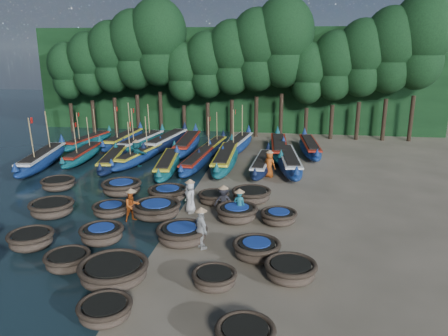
# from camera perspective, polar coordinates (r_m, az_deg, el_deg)

# --- Properties ---
(ground) EXTENTS (120.00, 120.00, 0.00)m
(ground) POSITION_cam_1_polar(r_m,az_deg,el_deg) (22.77, -5.81, -5.67)
(ground) COLOR gray
(ground) RESTS_ON ground
(foliage_wall) EXTENTS (40.00, 3.00, 10.00)m
(foliage_wall) POSITION_cam_1_polar(r_m,az_deg,el_deg) (44.49, 1.50, 11.43)
(foliage_wall) COLOR black
(foliage_wall) RESTS_ON ground
(coracle_3) EXTENTS (2.12, 2.12, 0.63)m
(coracle_3) POSITION_cam_1_polar(r_m,az_deg,el_deg) (14.65, -15.28, -17.51)
(coracle_3) COLOR brown
(coracle_3) RESTS_ON ground
(coracle_4) EXTENTS (2.02, 2.02, 0.68)m
(coracle_4) POSITION_cam_1_polar(r_m,az_deg,el_deg) (13.16, 2.79, -21.00)
(coracle_4) COLOR brown
(coracle_4) RESTS_ON ground
(coracle_6) EXTENTS (1.92, 1.92, 0.68)m
(coracle_6) POSITION_cam_1_polar(r_m,az_deg,el_deg) (17.95, -19.76, -11.29)
(coracle_6) COLOR brown
(coracle_6) RESTS_ON ground
(coracle_7) EXTENTS (2.82, 2.82, 0.82)m
(coracle_7) POSITION_cam_1_polar(r_m,az_deg,el_deg) (16.50, -14.21, -12.99)
(coracle_7) COLOR brown
(coracle_7) RESTS_ON ground
(coracle_8) EXTENTS (1.84, 1.84, 0.64)m
(coracle_8) POSITION_cam_1_polar(r_m,az_deg,el_deg) (15.79, -1.25, -14.26)
(coracle_8) COLOR brown
(coracle_8) RESTS_ON ground
(coracle_9) EXTENTS (1.94, 1.94, 0.75)m
(coracle_9) POSITION_cam_1_polar(r_m,az_deg,el_deg) (16.35, 8.69, -13.09)
(coracle_9) COLOR brown
(coracle_9) RESTS_ON ground
(coracle_11) EXTENTS (2.03, 2.03, 0.76)m
(coracle_11) POSITION_cam_1_polar(r_m,az_deg,el_deg) (20.20, -23.91, -8.53)
(coracle_11) COLOR brown
(coracle_11) RESTS_ON ground
(coracle_12) EXTENTS (2.29, 2.29, 0.77)m
(coracle_12) POSITION_cam_1_polar(r_m,az_deg,el_deg) (19.69, -15.67, -8.30)
(coracle_12) COLOR brown
(coracle_12) RESTS_ON ground
(coracle_13) EXTENTS (2.30, 2.30, 0.81)m
(coracle_13) POSITION_cam_1_polar(r_m,az_deg,el_deg) (18.99, -5.51, -8.59)
(coracle_13) COLOR brown
(coracle_13) RESTS_ON ground
(coracle_14) EXTENTS (2.00, 2.00, 0.77)m
(coracle_14) POSITION_cam_1_polar(r_m,az_deg,el_deg) (17.70, 4.28, -10.53)
(coracle_14) COLOR brown
(coracle_14) RESTS_ON ground
(coracle_15) EXTENTS (2.46, 2.46, 0.82)m
(coracle_15) POSITION_cam_1_polar(r_m,az_deg,el_deg) (23.40, -21.58, -4.90)
(coracle_15) COLOR brown
(coracle_15) RESTS_ON ground
(coracle_16) EXTENTS (2.23, 2.23, 0.64)m
(coracle_16) POSITION_cam_1_polar(r_m,az_deg,el_deg) (22.63, -14.52, -5.25)
(coracle_16) COLOR brown
(coracle_16) RESTS_ON ground
(coracle_17) EXTENTS (2.45, 2.45, 0.80)m
(coracle_17) POSITION_cam_1_polar(r_m,az_deg,el_deg) (21.90, -8.85, -5.37)
(coracle_17) COLOR brown
(coracle_17) RESTS_ON ground
(coracle_18) EXTENTS (2.35, 2.35, 0.81)m
(coracle_18) POSITION_cam_1_polar(r_m,az_deg,el_deg) (21.18, 1.68, -5.90)
(coracle_18) COLOR brown
(coracle_18) RESTS_ON ground
(coracle_19) EXTENTS (1.92, 1.92, 0.67)m
(coracle_19) POSITION_cam_1_polar(r_m,az_deg,el_deg) (21.11, 7.16, -6.33)
(coracle_19) COLOR brown
(coracle_19) RESTS_ON ground
(coracle_20) EXTENTS (1.99, 1.99, 0.72)m
(coracle_20) POSITION_cam_1_polar(r_m,az_deg,el_deg) (27.59, -20.86, -1.92)
(coracle_20) COLOR brown
(coracle_20) RESTS_ON ground
(coracle_21) EXTENTS (2.34, 2.34, 0.82)m
(coracle_21) POSITION_cam_1_polar(r_m,az_deg,el_deg) (25.57, -13.23, -2.49)
(coracle_21) COLOR brown
(coracle_21) RESTS_ON ground
(coracle_22) EXTENTS (2.60, 2.60, 0.79)m
(coracle_22) POSITION_cam_1_polar(r_m,az_deg,el_deg) (24.10, -7.37, -3.35)
(coracle_22) COLOR brown
(coracle_22) RESTS_ON ground
(coracle_23) EXTENTS (1.70, 1.70, 0.67)m
(coracle_23) POSITION_cam_1_polar(r_m,az_deg,el_deg) (23.55, -1.34, -3.86)
(coracle_23) COLOR brown
(coracle_23) RESTS_ON ground
(coracle_24) EXTENTS (2.29, 2.29, 0.77)m
(coracle_24) POSITION_cam_1_polar(r_m,az_deg,el_deg) (23.79, 3.59, -3.54)
(coracle_24) COLOR brown
(coracle_24) RESTS_ON ground
(long_boat_0) EXTENTS (3.00, 8.80, 3.79)m
(long_boat_0) POSITION_cam_1_polar(r_m,az_deg,el_deg) (33.24, -22.66, 1.11)
(long_boat_0) COLOR navy
(long_boat_0) RESTS_ON ground
(long_boat_1) EXTENTS (1.74, 7.34, 3.12)m
(long_boat_1) POSITION_cam_1_polar(r_m,az_deg,el_deg) (34.02, -17.91, 1.69)
(long_boat_1) COLOR #10595A
(long_boat_1) RESTS_ON ground
(long_boat_2) EXTENTS (2.64, 7.74, 1.38)m
(long_boat_2) POSITION_cam_1_polar(r_m,az_deg,el_deg) (31.87, -14.25, 1.13)
(long_boat_2) COLOR #0F1337
(long_boat_2) RESTS_ON ground
(long_boat_3) EXTENTS (2.52, 7.64, 3.29)m
(long_boat_3) POSITION_cam_1_polar(r_m,az_deg,el_deg) (32.35, -11.05, 1.52)
(long_boat_3) COLOR navy
(long_boat_3) RESTS_ON ground
(long_boat_4) EXTENTS (2.43, 7.98, 1.42)m
(long_boat_4) POSITION_cam_1_polar(r_m,az_deg,el_deg) (29.78, -7.37, 0.50)
(long_boat_4) COLOR #10595A
(long_boat_4) RESTS_ON ground
(long_boat_5) EXTENTS (1.85, 7.64, 1.35)m
(long_boat_5) POSITION_cam_1_polar(r_m,az_deg,el_deg) (30.48, -3.55, 0.90)
(long_boat_5) COLOR navy
(long_boat_5) RESTS_ON ground
(long_boat_6) EXTENTS (1.79, 9.09, 1.60)m
(long_boat_6) POSITION_cam_1_polar(r_m,az_deg,el_deg) (30.60, 0.15, 1.18)
(long_boat_6) COLOR #10595A
(long_boat_6) RESTS_ON ground
(long_boat_7) EXTENTS (1.76, 7.34, 1.29)m
(long_boat_7) POSITION_cam_1_polar(r_m,az_deg,el_deg) (29.81, 5.00, 0.50)
(long_boat_7) COLOR #0F1337
(long_boat_7) RESTS_ON ground
(long_boat_8) EXTENTS (2.47, 8.75, 1.55)m
(long_boat_8) POSITION_cam_1_polar(r_m,az_deg,el_deg) (30.38, 8.46, 0.86)
(long_boat_8) COLOR navy
(long_boat_8) RESTS_ON ground
(long_boat_9) EXTENTS (2.27, 7.24, 3.11)m
(long_boat_9) POSITION_cam_1_polar(r_m,az_deg,el_deg) (38.81, -17.33, 3.39)
(long_boat_9) COLOR #10595A
(long_boat_9) RESTS_ON ground
(long_boat_10) EXTENTS (1.75, 8.40, 3.57)m
(long_boat_10) POSITION_cam_1_polar(r_m,az_deg,el_deg) (38.26, -12.96, 3.65)
(long_boat_10) COLOR navy
(long_boat_10) RESTS_ON ground
(long_boat_11) EXTENTS (2.78, 8.32, 3.58)m
(long_boat_11) POSITION_cam_1_polar(r_m,az_deg,el_deg) (36.95, -10.70, 3.36)
(long_boat_11) COLOR #10595A
(long_boat_11) RESTS_ON ground
(long_boat_12) EXTENTS (2.70, 8.93, 1.58)m
(long_boat_12) POSITION_cam_1_polar(r_m,az_deg,el_deg) (36.72, -7.52, 3.48)
(long_boat_12) COLOR #0F1337
(long_boat_12) RESTS_ON ground
(long_boat_13) EXTENTS (2.02, 8.98, 1.58)m
(long_boat_13) POSITION_cam_1_polar(r_m,az_deg,el_deg) (35.48, -4.80, 3.13)
(long_boat_13) COLOR navy
(long_boat_13) RESTS_ON ground
(long_boat_14) EXTENTS (2.02, 7.48, 3.19)m
(long_boat_14) POSITION_cam_1_polar(r_m,az_deg,el_deg) (34.51, -1.54, 2.66)
(long_boat_14) COLOR #0F1337
(long_boat_14) RESTS_ON ground
(long_boat_15) EXTENTS (2.63, 8.51, 3.65)m
(long_boat_15) POSITION_cam_1_polar(r_m,az_deg,el_deg) (35.24, 1.71, 3.06)
(long_boat_15) COLOR navy
(long_boat_15) RESTS_ON ground
(long_boat_16) EXTENTS (2.08, 9.04, 1.59)m
(long_boat_16) POSITION_cam_1_polar(r_m,az_deg,el_deg) (34.29, 7.18, 2.63)
(long_boat_16) COLOR #10595A
(long_boat_16) RESTS_ON ground
(long_boat_17) EXTENTS (2.10, 8.15, 1.44)m
(long_boat_17) POSITION_cam_1_polar(r_m,az_deg,el_deg) (35.15, 11.14, 2.68)
(long_boat_17) COLOR navy
(long_boat_17) RESTS_ON ground
(fisherman_0) EXTENTS (0.92, 0.98, 1.89)m
(fisherman_0) POSITION_cam_1_polar(r_m,az_deg,el_deg) (22.28, -4.43, -3.65)
(fisherman_0) COLOR beige
(fisherman_0) RESTS_ON ground
(fisherman_1) EXTENTS (0.63, 0.52, 1.75)m
(fisherman_1) POSITION_cam_1_polar(r_m,az_deg,el_deg) (21.18, 2.03, -4.69)
(fisherman_1) COLOR #185E67
(fisherman_1) RESTS_ON ground
(fisherman_2) EXTENTS (0.96, 0.94, 1.76)m
(fisherman_2) POSITION_cam_1_polar(r_m,az_deg,el_deg) (21.66, -11.95, -4.70)
(fisherman_2) COLOR #B14C17
(fisherman_2) RESTS_ON ground
(fisherman_3) EXTENTS (1.04, 0.69, 1.69)m
(fisherman_3) POSITION_cam_1_polar(r_m,az_deg,el_deg) (21.90, -0.06, -4.24)
(fisherman_3) COLOR black
(fisherman_3) RESTS_ON ground
(fisherman_4) EXTENTS (0.94, 1.09, 1.96)m
(fisherman_4) POSITION_cam_1_polar(r_m,az_deg,el_deg) (18.36, -2.99, -7.83)
(fisherman_4) COLOR beige
(fisherman_4) RESTS_ON ground
(fisherman_5) EXTENTS (1.75, 1.19, 2.01)m
(fisherman_5) POSITION_cam_1_polar(r_m,az_deg,el_deg) (31.51, -11.36, 1.91)
(fisherman_5) COLOR #185E67
(fisherman_5) RESTS_ON ground
(fisherman_6) EXTENTS (0.99, 0.87, 1.91)m
(fisherman_6) POSITION_cam_1_polar(r_m,az_deg,el_deg) (28.41, 5.95, 0.59)
(fisherman_6) COLOR #B14C17
(fisherman_6) RESTS_ON ground
(tree_0) EXTENTS (3.68, 3.68, 8.68)m
(tree_0) POSITION_cam_1_polar(r_m,az_deg,el_deg) (45.88, -19.78, 11.89)
(tree_0) COLOR black
(tree_0) RESTS_ON ground
(tree_1) EXTENTS (4.09, 4.09, 9.65)m
(tree_1) POSITION_cam_1_polar(r_m,az_deg,el_deg) (44.83, -17.20, 12.90)
(tree_1) COLOR black
(tree_1) RESTS_ON ground
(tree_2) EXTENTS (4.51, 4.51, 10.63)m
(tree_2) POSITION_cam_1_polar(r_m,az_deg,el_deg) (43.88, -14.48, 13.94)
(tree_2) COLOR black
(tree_2) RESTS_ON ground
(tree_3) EXTENTS (4.92, 4.92, 11.60)m
(tree_3) POSITION_cam_1_polar(r_m,az_deg,el_deg) (43.04, -11.61, 14.99)
(tree_3) COLOR black
(tree_3) RESTS_ON ground
(tree_4) EXTENTS (5.34, 5.34, 12.58)m
(tree_4) POSITION_cam_1_polar(r_m,az_deg,el_deg) (42.33, -8.62, 16.03)
(tree_4) COLOR black
(tree_4) RESTS_ON ground
(tree_5) EXTENTS (3.68, 3.68, 8.68)m
(tree_5) POSITION_cam_1_polar(r_m,az_deg,el_deg) (41.79, -5.37, 12.44)
(tree_5) COLOR black
(tree_5) RESTS_ON ground
(tree_6) EXTENTS (4.09, 4.09, 9.65)m
(tree_6) POSITION_cam_1_polar(r_m,az_deg,el_deg) (41.27, -2.20, 13.39)
(tree_6) COLOR black
(tree_6) RESTS_ON ground
(tree_7) EXTENTS (4.51, 4.51, 10.63)m
(tree_7) POSITION_cam_1_polar(r_m,az_deg,el_deg) (40.89, 1.06, 14.33)
(tree_7) COLOR black
(tree_7) RESTS_ON ground
(tree_8) EXTENTS (4.92, 4.92, 11.60)m
(tree_8) POSITION_cam_1_polar(r_m,az_deg,el_deg) (40.65, 4.40, 15.23)
(tree_8) COLOR black
(tree_8) RESTS_ON ground
(tree_9) EXTENTS (5.34, 5.34, 12.58)m
(tree_9) POSITION_cam_1_polar(r_m,az_deg,el_deg) (40.55, 7.79, 16.09)
(tree_9) COLOR black
(tree_9) RESTS_ON ground
(tree_10) EXTENTS (3.68, 3.68, 8.68)m
(tree_10) POSITION_cam_1_polar(r_m,az_deg,el_deg) (40.64, 10.96, 12.14)
(tree_10) COLOR black
(tree_10) RESTS_ON ground
(tree_11) EXTENTS (4.09, 4.09, 9.65)m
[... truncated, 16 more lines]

